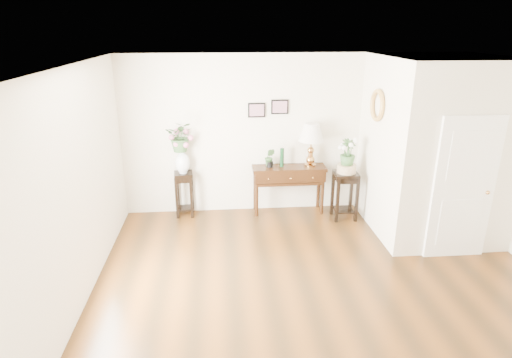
{
  "coord_description": "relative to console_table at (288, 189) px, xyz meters",
  "views": [
    {
      "loc": [
        -1.3,
        -4.56,
        3.22
      ],
      "look_at": [
        -0.79,
        1.3,
        1.11
      ],
      "focal_mm": 30.0,
      "sensor_mm": 36.0,
      "label": 1
    }
  ],
  "objects": [
    {
      "name": "floor",
      "position": [
        0.09,
        -2.57,
        -0.43
      ],
      "size": [
        6.0,
        5.5,
        0.02
      ],
      "primitive_type": "cube",
      "color": "#5B3210",
      "rests_on": "ground"
    },
    {
      "name": "ceiling",
      "position": [
        0.09,
        -2.57,
        2.37
      ],
      "size": [
        6.0,
        5.5,
        0.02
      ],
      "primitive_type": "cube",
      "color": "white",
      "rests_on": "ground"
    },
    {
      "name": "wall_back",
      "position": [
        0.09,
        0.18,
        0.97
      ],
      "size": [
        6.0,
        0.02,
        2.8
      ],
      "primitive_type": "cube",
      "color": "white",
      "rests_on": "ground"
    },
    {
      "name": "wall_left",
      "position": [
        -2.91,
        -2.57,
        0.97
      ],
      "size": [
        0.02,
        5.5,
        2.8
      ],
      "primitive_type": "cube",
      "color": "white",
      "rests_on": "ground"
    },
    {
      "name": "partition",
      "position": [
        2.19,
        -0.79,
        0.97
      ],
      "size": [
        1.8,
        1.95,
        2.8
      ],
      "primitive_type": "cube",
      "color": "white",
      "rests_on": "floor"
    },
    {
      "name": "door",
      "position": [
        2.19,
        -1.79,
        0.62
      ],
      "size": [
        0.9,
        0.05,
        2.1
      ],
      "primitive_type": "cube",
      "color": "white",
      "rests_on": "floor"
    },
    {
      "name": "art_print_left",
      "position": [
        -0.56,
        0.16,
        1.42
      ],
      "size": [
        0.3,
        0.02,
        0.25
      ],
      "primitive_type": "cube",
      "color": "black",
      "rests_on": "wall_back"
    },
    {
      "name": "art_print_right",
      "position": [
        -0.16,
        0.16,
        1.47
      ],
      "size": [
        0.3,
        0.02,
        0.25
      ],
      "primitive_type": "cube",
      "color": "black",
      "rests_on": "wall_back"
    },
    {
      "name": "wall_ornament",
      "position": [
        1.25,
        -0.67,
        1.62
      ],
      "size": [
        0.07,
        0.51,
        0.51
      ],
      "primitive_type": "torus",
      "rotation": [
        0.0,
        1.57,
        0.0
      ],
      "color": "gold",
      "rests_on": "partition"
    },
    {
      "name": "console_table",
      "position": [
        0.0,
        0.0,
        0.0
      ],
      "size": [
        1.3,
        0.44,
        0.87
      ],
      "primitive_type": "cube",
      "rotation": [
        0.0,
        0.0,
        -0.0
      ],
      "color": "#341809",
      "rests_on": "floor"
    },
    {
      "name": "table_lamp",
      "position": [
        0.38,
        0.0,
        0.78
      ],
      "size": [
        0.57,
        0.57,
        0.78
      ],
      "primitive_type": "cube",
      "rotation": [
        0.0,
        0.0,
        -0.37
      ],
      "color": "#B07C3F",
      "rests_on": "console_table"
    },
    {
      "name": "green_vase",
      "position": [
        -0.13,
        0.0,
        0.6
      ],
      "size": [
        0.09,
        0.09,
        0.34
      ],
      "primitive_type": "cylinder",
      "rotation": [
        0.0,
        0.0,
        -0.41
      ],
      "color": "black",
      "rests_on": "console_table"
    },
    {
      "name": "potted_plant",
      "position": [
        -0.35,
        0.0,
        0.59
      ],
      "size": [
        0.21,
        0.19,
        0.32
      ],
      "primitive_type": "imported",
      "rotation": [
        0.0,
        0.0,
        -0.28
      ],
      "color": "#365F2E",
      "rests_on": "console_table"
    },
    {
      "name": "plant_stand_a",
      "position": [
        -1.86,
        0.0,
        -0.03
      ],
      "size": [
        0.34,
        0.34,
        0.81
      ],
      "primitive_type": "cube",
      "rotation": [
        0.0,
        0.0,
        0.09
      ],
      "color": "black",
      "rests_on": "floor"
    },
    {
      "name": "porcelain_vase",
      "position": [
        -1.86,
        0.0,
        0.6
      ],
      "size": [
        0.3,
        0.3,
        0.43
      ],
      "primitive_type": null,
      "rotation": [
        0.0,
        0.0,
        -0.25
      ],
      "color": "silver",
      "rests_on": "plant_stand_a"
    },
    {
      "name": "lily_arrangement",
      "position": [
        -1.86,
        0.0,
        1.04
      ],
      "size": [
        0.52,
        0.47,
        0.53
      ],
      "primitive_type": "imported",
      "rotation": [
        0.0,
        0.0,
        -0.12
      ],
      "color": "#365F2E",
      "rests_on": "porcelain_vase"
    },
    {
      "name": "plant_stand_b",
      "position": [
        0.94,
        -0.36,
        -0.01
      ],
      "size": [
        0.42,
        0.42,
        0.84
      ],
      "primitive_type": "cube",
      "rotation": [
        0.0,
        0.0,
        -0.05
      ],
      "color": "black",
      "rests_on": "floor"
    },
    {
      "name": "ceramic_bowl",
      "position": [
        0.94,
        -0.36,
        0.49
      ],
      "size": [
        0.33,
        0.33,
        0.14
      ],
      "primitive_type": "cylinder",
      "rotation": [
        0.0,
        0.0,
        -0.03
      ],
      "color": "#C1AB96",
      "rests_on": "plant_stand_b"
    },
    {
      "name": "narcissus",
      "position": [
        0.94,
        -0.36,
        0.76
      ],
      "size": [
        0.34,
        0.34,
        0.47
      ],
      "primitive_type": "imported",
      "rotation": [
        0.0,
        0.0,
        0.42
      ],
      "color": "#365F2E",
      "rests_on": "ceramic_bowl"
    }
  ]
}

